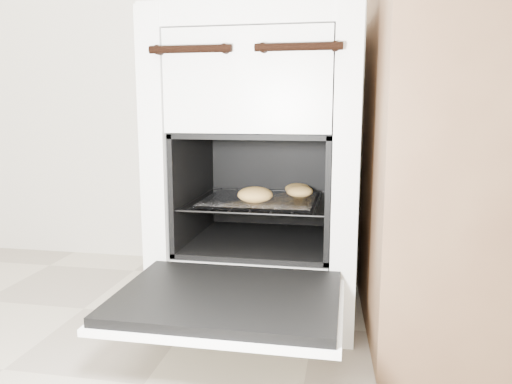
% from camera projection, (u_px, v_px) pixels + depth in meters
% --- Properties ---
extents(stove, '(0.53, 0.59, 0.82)m').
position_uv_depth(stove, '(264.00, 170.00, 1.45)').
color(stove, white).
rests_on(stove, ground).
extents(oven_door, '(0.48, 0.37, 0.03)m').
position_uv_depth(oven_door, '(228.00, 300.00, 1.05)').
color(oven_door, black).
rests_on(oven_door, stove).
extents(oven_rack, '(0.39, 0.37, 0.01)m').
position_uv_depth(oven_rack, '(261.00, 201.00, 1.41)').
color(oven_rack, black).
rests_on(oven_rack, stove).
extents(foil_sheet, '(0.30, 0.27, 0.01)m').
position_uv_depth(foil_sheet, '(260.00, 200.00, 1.39)').
color(foil_sheet, white).
rests_on(foil_sheet, oven_rack).
extents(baked_rolls, '(0.23, 0.26, 0.04)m').
position_uv_depth(baked_rolls, '(278.00, 192.00, 1.38)').
color(baked_rolls, tan).
rests_on(baked_rolls, foil_sheet).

